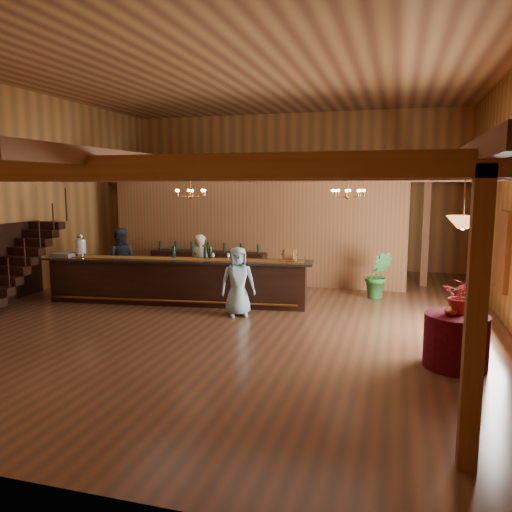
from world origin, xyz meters
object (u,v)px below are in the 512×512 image
(chandelier_left, at_px, (191,193))
(tasting_bar, at_px, (177,281))
(floor_plant, at_px, (378,275))
(round_table, at_px, (456,341))
(beverage_dispenser, at_px, (81,245))
(raffle_drum, at_px, (290,255))
(guest, at_px, (238,281))
(backbar_shelf, at_px, (208,268))
(chandelier_right, at_px, (348,193))
(bartender, at_px, (201,266))
(staff_second, at_px, (120,261))
(pendant_lamp, at_px, (463,222))

(chandelier_left, bearing_deg, tasting_bar, -119.04)
(chandelier_left, distance_m, floor_plant, 5.35)
(round_table, bearing_deg, beverage_dispenser, 163.78)
(raffle_drum, bearing_deg, guest, -134.88)
(tasting_bar, height_order, floor_plant, floor_plant)
(round_table, bearing_deg, guest, 154.43)
(raffle_drum, relative_size, round_table, 0.33)
(raffle_drum, distance_m, backbar_shelf, 3.82)
(chandelier_right, bearing_deg, raffle_drum, -147.44)
(tasting_bar, distance_m, floor_plant, 5.26)
(guest, xyz_separation_m, floor_plant, (3.02, 2.68, -0.17))
(bartender, relative_size, floor_plant, 1.35)
(round_table, bearing_deg, bartender, 148.29)
(chandelier_left, bearing_deg, staff_second, 173.86)
(round_table, height_order, staff_second, staff_second)
(pendant_lamp, height_order, staff_second, pendant_lamp)
(chandelier_right, bearing_deg, guest, -141.42)
(chandelier_right, bearing_deg, beverage_dispenser, -168.58)
(chandelier_right, bearing_deg, floor_plant, 49.27)
(raffle_drum, height_order, backbar_shelf, raffle_drum)
(raffle_drum, distance_m, chandelier_right, 2.11)
(floor_plant, bearing_deg, beverage_dispenser, -163.33)
(bartender, bearing_deg, round_table, 165.68)
(chandelier_right, xyz_separation_m, floor_plant, (0.76, 0.88, -2.16))
(round_table, distance_m, bartender, 7.07)
(raffle_drum, xyz_separation_m, bartender, (-2.53, 0.58, -0.47))
(beverage_dispenser, relative_size, bartender, 0.35)
(round_table, bearing_deg, tasting_bar, 155.79)
(backbar_shelf, bearing_deg, beverage_dispenser, -131.29)
(pendant_lamp, bearing_deg, round_table, 0.00)
(chandelier_left, relative_size, bartender, 0.47)
(tasting_bar, bearing_deg, staff_second, 154.74)
(staff_second, bearing_deg, round_table, 138.42)
(staff_second, bearing_deg, pendant_lamp, 138.42)
(staff_second, height_order, guest, staff_second)
(chandelier_right, distance_m, staff_second, 6.41)
(chandelier_left, bearing_deg, chandelier_right, 9.87)
(chandelier_right, bearing_deg, pendant_lamp, -60.86)
(chandelier_right, distance_m, floor_plant, 2.46)
(raffle_drum, relative_size, floor_plant, 0.27)
(beverage_dispenser, xyz_separation_m, floor_plant, (7.45, 2.23, -0.80))
(round_table, height_order, pendant_lamp, pendant_lamp)
(backbar_shelf, distance_m, chandelier_right, 5.04)
(pendant_lamp, distance_m, bartender, 7.22)
(tasting_bar, relative_size, raffle_drum, 20.27)
(chandelier_left, distance_m, bartender, 1.99)
(tasting_bar, relative_size, round_table, 6.72)
(guest, height_order, floor_plant, guest)
(round_table, xyz_separation_m, floor_plant, (-1.44, 4.82, 0.18))
(pendant_lamp, distance_m, guest, 5.20)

